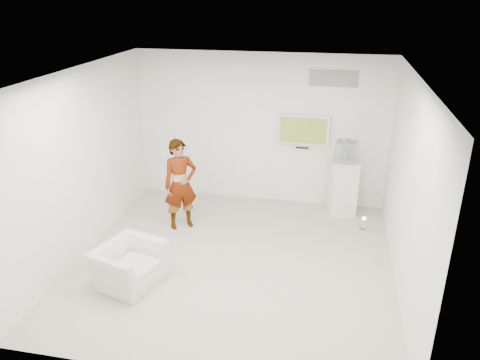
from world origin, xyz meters
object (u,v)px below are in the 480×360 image
(floor_uplight, at_px, (364,224))
(person, at_px, (180,184))
(pedestal, at_px, (343,187))
(armchair, at_px, (129,265))
(tv, at_px, (303,130))

(floor_uplight, bearing_deg, person, -171.84)
(pedestal, bearing_deg, armchair, -135.77)
(floor_uplight, bearing_deg, pedestal, 120.81)
(floor_uplight, bearing_deg, tv, 141.49)
(armchair, distance_m, floor_uplight, 4.21)
(armchair, bearing_deg, person, 10.79)
(person, xyz_separation_m, pedestal, (2.88, 1.14, -0.29))
(tv, bearing_deg, pedestal, -20.43)
(person, distance_m, armchair, 1.96)
(person, xyz_separation_m, armchair, (-0.21, -1.87, -0.53))
(pedestal, relative_size, floor_uplight, 4.03)
(person, distance_m, floor_uplight, 3.39)
(pedestal, distance_m, floor_uplight, 0.88)
(person, relative_size, pedestal, 1.54)
(floor_uplight, bearing_deg, armchair, -146.20)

